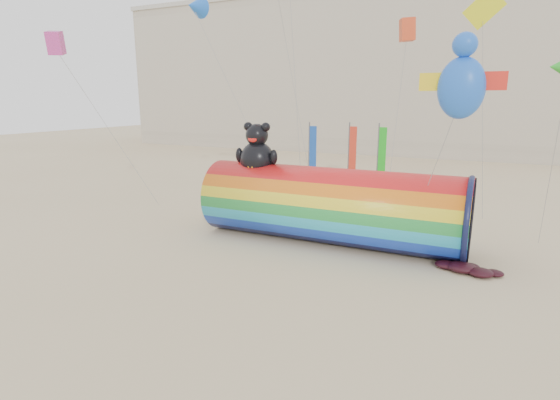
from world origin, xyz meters
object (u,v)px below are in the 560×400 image
at_px(hotel_building, 335,75).
at_px(kite_handler, 454,240).
at_px(fabric_bundle, 467,268).
at_px(windsock_assembly, 330,204).

distance_m(hotel_building, kite_handler, 47.54).
bearing_deg(kite_handler, hotel_building, -103.34).
relative_size(hotel_building, kite_handler, 35.92).
xyz_separation_m(kite_handler, fabric_bundle, (0.67, -1.48, -0.67)).
relative_size(hotel_building, windsock_assembly, 4.77).
xyz_separation_m(hotel_building, kite_handler, (19.85, -42.15, -9.47)).
bearing_deg(windsock_assembly, kite_handler, 1.31).
distance_m(windsock_assembly, fabric_bundle, 6.75).
bearing_deg(windsock_assembly, hotel_building, 108.50).
bearing_deg(kite_handler, windsock_assembly, -37.25).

